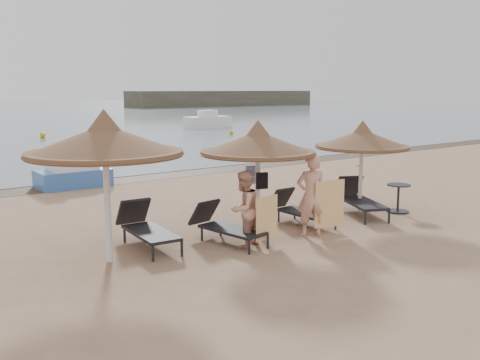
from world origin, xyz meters
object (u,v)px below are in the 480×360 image
object	(u,v)px
palapa_center	(258,144)
pedal_boat	(72,175)
palapa_right	(362,139)
lounger_near_left	(224,225)
lounger_far_left	(145,226)
lounger_near_right	(298,209)
person_right	(311,189)
palapa_left	(105,141)
side_table	(398,199)
person_left	(244,203)
lounger_far_right	(358,198)

from	to	relation	value
palapa_center	pedal_boat	size ratio (longest dim) A/B	1.12
palapa_right	lounger_near_left	bearing A→B (deg)	-178.29
lounger_far_left	lounger_near_right	distance (m)	3.98
palapa_right	person_right	world-z (taller)	palapa_right
palapa_left	side_table	size ratio (longest dim) A/B	3.87
lounger_near_right	pedal_boat	xyz separation A→B (m)	(-2.73, 8.47, 0.04)
palapa_right	side_table	world-z (taller)	palapa_right
lounger_near_left	person_left	size ratio (longest dim) A/B	1.05
lounger_near_left	pedal_boat	distance (m)	8.70
palapa_left	lounger_far_right	xyz separation A→B (m)	(7.05, -0.19, -1.94)
palapa_right	lounger_far_right	xyz separation A→B (m)	(-0.19, -0.11, -1.57)
palapa_right	person_right	size ratio (longest dim) A/B	1.16
person_right	person_left	bearing A→B (deg)	19.01
lounger_near_left	side_table	bearing A→B (deg)	-14.18
palapa_center	lounger_far_left	world-z (taller)	palapa_center
palapa_center	person_right	xyz separation A→B (m)	(0.84, -0.91, -1.01)
lounger_far_left	lounger_far_right	xyz separation A→B (m)	(5.98, -0.76, 0.01)
side_table	pedal_boat	bearing A→B (deg)	122.18
lounger_near_left	pedal_boat	size ratio (longest dim) A/B	0.84
lounger_far_left	side_table	size ratio (longest dim) A/B	2.75
lounger_far_left	person_left	xyz separation A→B (m)	(1.64, -1.34, 0.54)
palapa_right	lounger_far_right	bearing A→B (deg)	-149.52
palapa_center	lounger_near_right	size ratio (longest dim) A/B	1.42
side_table	person_right	bearing A→B (deg)	-175.23
lounger_near_left	lounger_far_right	size ratio (longest dim) A/B	0.90
lounger_near_left	lounger_far_right	bearing A→B (deg)	-8.64
palapa_center	lounger_far_right	distance (m)	3.82
palapa_right	side_table	bearing A→B (deg)	-37.48
palapa_right	lounger_far_right	world-z (taller)	palapa_right
palapa_left	side_table	distance (m)	8.34
lounger_far_left	person_left	world-z (taller)	person_left
side_table	lounger_near_left	bearing A→B (deg)	174.81
palapa_left	lounger_near_right	world-z (taller)	palapa_left
lounger_far_right	side_table	size ratio (longest dim) A/B	2.88
palapa_center	lounger_near_right	world-z (taller)	palapa_center
side_table	pedal_boat	distance (m)	10.86
palapa_right	person_right	distance (m)	3.07
palapa_left	pedal_boat	bearing A→B (deg)	74.93
lounger_far_left	lounger_near_left	size ratio (longest dim) A/B	1.07
lounger_near_right	pedal_boat	world-z (taller)	pedal_boat
lounger_near_right	person_left	xyz separation A→B (m)	(-2.30, -0.79, 0.58)
palapa_right	person_right	bearing A→B (deg)	-161.37
pedal_boat	side_table	bearing A→B (deg)	-57.39
palapa_left	person_left	world-z (taller)	palapa_left
lounger_far_right	pedal_boat	bearing A→B (deg)	144.04
person_left	palapa_left	bearing A→B (deg)	-35.69
palapa_left	lounger_far_right	distance (m)	7.31
palapa_center	lounger_far_left	distance (m)	3.13
palapa_right	pedal_boat	distance (m)	10.01
palapa_center	lounger_far_right	world-z (taller)	palapa_center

